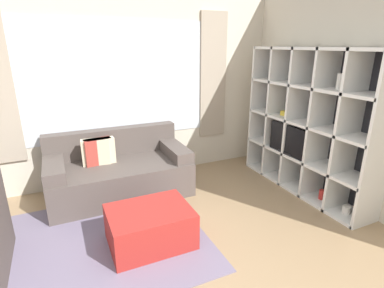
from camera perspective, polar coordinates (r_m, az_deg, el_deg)
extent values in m
cube|color=beige|center=(4.38, -13.85, 10.32)|extent=(5.94, 0.07, 2.70)
cube|color=white|center=(4.33, -13.84, 11.57)|extent=(2.60, 0.01, 1.60)
cube|color=#B2A38E|center=(4.81, 4.05, 12.68)|extent=(0.44, 0.03, 1.90)
cube|color=beige|center=(4.30, 24.52, 9.08)|extent=(0.07, 4.06, 2.70)
cube|color=slate|center=(3.34, -20.89, -18.02)|extent=(2.51, 1.86, 0.01)
cube|color=#232328|center=(4.36, 23.14, 3.98)|extent=(0.02, 1.99, 1.90)
cube|color=white|center=(3.62, 32.32, -0.16)|extent=(0.43, 0.04, 1.90)
cube|color=white|center=(3.84, 27.48, 1.56)|extent=(0.43, 0.04, 1.90)
cube|color=white|center=(4.08, 23.19, 3.07)|extent=(0.43, 0.04, 1.90)
cube|color=white|center=(4.35, 19.39, 4.39)|extent=(0.43, 0.04, 1.90)
cube|color=white|center=(4.64, 16.04, 5.54)|extent=(0.43, 0.04, 1.90)
cube|color=white|center=(4.94, 13.07, 6.53)|extent=(0.43, 0.04, 1.90)
cube|color=white|center=(4.52, 19.87, -7.74)|extent=(0.43, 1.99, 0.04)
cube|color=white|center=(4.35, 20.51, -2.30)|extent=(0.43, 1.99, 0.04)
cube|color=white|center=(4.21, 21.23, 3.75)|extent=(0.43, 1.99, 0.04)
cube|color=white|center=(4.13, 22.00, 10.14)|extent=(0.43, 1.99, 0.04)
cube|color=white|center=(4.10, 22.78, 16.44)|extent=(0.43, 1.99, 0.04)
cube|color=black|center=(4.28, 17.59, 0.80)|extent=(0.04, 0.64, 0.40)
cube|color=black|center=(4.35, 17.55, -1.52)|extent=(0.10, 0.24, 0.03)
cylinder|color=white|center=(3.83, 26.35, 10.64)|extent=(0.07, 0.07, 0.18)
cylinder|color=white|center=(4.04, 27.32, -11.00)|extent=(0.09, 0.09, 0.09)
cylinder|color=red|center=(4.24, 23.49, -8.82)|extent=(0.07, 0.07, 0.12)
cube|color=gold|center=(4.47, 17.47, 5.60)|extent=(0.11, 0.11, 0.06)
cube|color=#564C47|center=(4.13, -13.48, -6.48)|extent=(1.79, 0.92, 0.45)
cube|color=#564C47|center=(4.33, -14.88, 0.43)|extent=(1.79, 0.18, 0.38)
cube|color=#564C47|center=(3.97, -24.82, -4.09)|extent=(0.24, 0.86, 0.15)
cube|color=#564C47|center=(4.21, -3.44, -1.08)|extent=(0.24, 0.86, 0.15)
cube|color=beige|center=(4.04, -16.89, -1.30)|extent=(0.34, 0.13, 0.34)
cube|color=#AD3D33|center=(4.04, -17.41, -1.37)|extent=(0.35, 0.16, 0.34)
cube|color=beige|center=(4.03, -17.85, -1.43)|extent=(0.35, 0.16, 0.34)
cube|color=#A82823|center=(3.14, -7.99, -15.33)|extent=(0.81, 0.62, 0.39)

